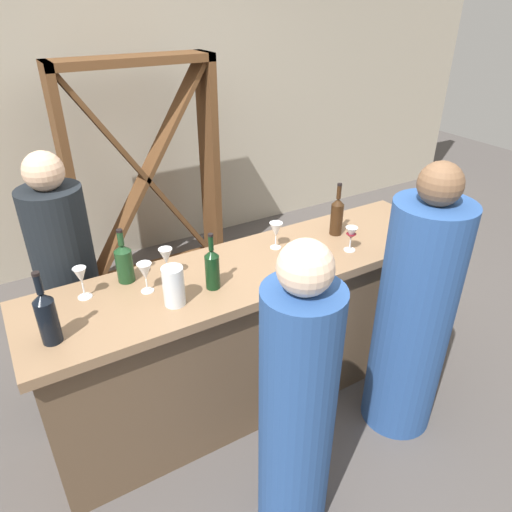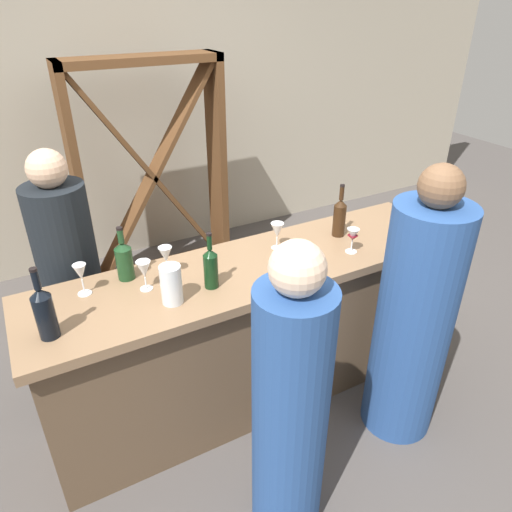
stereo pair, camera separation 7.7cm
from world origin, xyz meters
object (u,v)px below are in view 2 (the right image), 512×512
(wine_rack, at_px, (152,176))
(person_left_guest, at_px, (414,321))
(wine_bottle_leftmost_near_black, at_px, (44,312))
(person_center_guest, at_px, (290,410))
(wine_glass_near_left, at_px, (353,236))
(wine_glass_far_left, at_px, (166,256))
(wine_bottle_center_dark_green, at_px, (211,267))
(person_right_guest, at_px, (74,289))
(wine_bottle_second_left_olive_green, at_px, (124,260))
(wine_glass_near_center, at_px, (144,270))
(wine_glass_far_center, at_px, (81,274))
(water_pitcher, at_px, (171,284))
(wine_bottle_second_right_amber_brown, at_px, (340,217))
(wine_glass_near_right, at_px, (277,231))

(wine_rack, xyz_separation_m, person_left_guest, (0.64, -2.22, -0.19))
(wine_bottle_leftmost_near_black, bearing_deg, person_center_guest, -38.97)
(wine_glass_near_left, xyz_separation_m, wine_glass_far_left, (-0.97, 0.25, 0.02))
(wine_bottle_center_dark_green, height_order, person_left_guest, person_left_guest)
(person_right_guest, bearing_deg, wine_bottle_center_dark_green, 39.93)
(person_left_guest, bearing_deg, wine_bottle_center_dark_green, 83.18)
(wine_rack, xyz_separation_m, wine_bottle_leftmost_near_black, (-1.00, -1.76, 0.15))
(person_center_guest, xyz_separation_m, person_right_guest, (-0.61, 1.32, 0.02))
(person_left_guest, bearing_deg, wine_bottle_second_left_olive_green, 80.08)
(person_left_guest, bearing_deg, wine_rack, 37.73)
(wine_rack, relative_size, wine_bottle_center_dark_green, 6.13)
(wine_bottle_second_left_olive_green, distance_m, wine_glass_far_left, 0.20)
(wine_glass_near_center, height_order, wine_glass_far_center, wine_glass_far_center)
(wine_glass_far_center, xyz_separation_m, water_pitcher, (0.34, -0.26, -0.02))
(wine_bottle_leftmost_near_black, bearing_deg, wine_glass_far_left, 20.87)
(wine_glass_near_center, bearing_deg, person_right_guest, 118.35)
(wine_bottle_second_right_amber_brown, height_order, wine_glass_near_right, wine_bottle_second_right_amber_brown)
(wine_rack, bearing_deg, wine_bottle_second_left_olive_green, -112.20)
(wine_bottle_center_dark_green, bearing_deg, wine_glass_far_left, 127.64)
(wine_bottle_leftmost_near_black, relative_size, wine_glass_far_center, 2.06)
(wine_rack, distance_m, wine_glass_near_right, 1.57)
(person_right_guest, bearing_deg, water_pitcher, 26.44)
(wine_bottle_second_left_olive_green, relative_size, person_right_guest, 0.19)
(wine_glass_far_center, xyz_separation_m, person_left_guest, (1.45, -0.71, -0.33))
(wine_bottle_leftmost_near_black, bearing_deg, wine_glass_near_left, -0.87)
(wine_bottle_center_dark_green, distance_m, water_pitcher, 0.21)
(wine_glass_near_left, bearing_deg, wine_glass_far_center, 168.48)
(water_pitcher, bearing_deg, person_center_guest, -67.96)
(wine_bottle_center_dark_green, distance_m, person_right_guest, 0.93)
(water_pitcher, relative_size, person_left_guest, 0.12)
(wine_bottle_leftmost_near_black, xyz_separation_m, wine_bottle_center_dark_green, (0.74, 0.03, -0.02))
(wine_bottle_second_right_amber_brown, bearing_deg, wine_glass_near_right, 175.08)
(water_pitcher, bearing_deg, wine_glass_near_center, 114.75)
(wine_bottle_second_right_amber_brown, relative_size, person_right_guest, 0.21)
(wine_glass_far_left, bearing_deg, wine_rack, 75.10)
(wine_glass_near_left, bearing_deg, wine_bottle_center_dark_green, 176.56)
(wine_bottle_leftmost_near_black, xyz_separation_m, person_right_guest, (0.17, 0.68, -0.34))
(wine_rack, height_order, wine_glass_near_center, wine_rack)
(wine_glass_near_center, bearing_deg, wine_bottle_second_left_olive_green, 111.04)
(wine_bottle_center_dark_green, distance_m, person_left_guest, 1.07)
(person_left_guest, bearing_deg, wine_glass_near_right, 53.54)
(wine_glass_near_right, bearing_deg, wine_glass_near_center, -175.82)
(wine_bottle_leftmost_near_black, height_order, wine_glass_far_left, wine_bottle_leftmost_near_black)
(wine_glass_far_left, distance_m, wine_glass_far_center, 0.40)
(water_pitcher, distance_m, person_right_guest, 0.84)
(wine_glass_far_left, relative_size, person_center_guest, 0.11)
(wine_bottle_second_right_amber_brown, distance_m, person_left_guest, 0.72)
(wine_bottle_leftmost_near_black, bearing_deg, wine_rack, 60.44)
(wine_glass_near_right, bearing_deg, wine_glass_near_left, -34.87)
(wine_glass_near_left, height_order, person_left_guest, person_left_guest)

